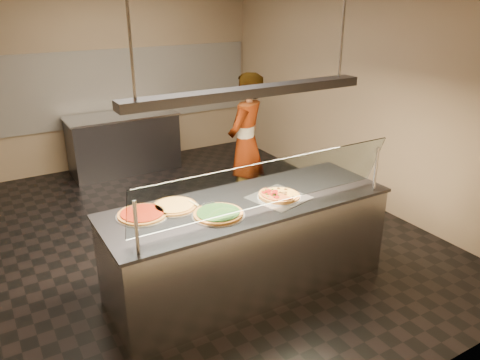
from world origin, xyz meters
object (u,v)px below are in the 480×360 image
prep_table (124,143)px  worker (246,144)px  half_pizza_pepperoni (271,196)px  pizza_spatula (200,204)px  perforated_tray (279,197)px  pizza_tomato (142,214)px  half_pizza_sausage (287,193)px  sneeze_guard (270,184)px  pizza_cheese (174,206)px  heat_lamp_housing (249,92)px  serving_counter (248,245)px  pizza_spinach (218,213)px

prep_table → worker: (0.93, -2.28, 0.45)m
half_pizza_pepperoni → pizza_spatula: (-0.64, 0.20, -0.01)m
perforated_tray → prep_table: (-0.30, 3.93, -0.47)m
pizza_tomato → pizza_spatula: bearing=-10.9°
half_pizza_sausage → perforated_tray: bearing=178.8°
half_pizza_pepperoni → pizza_spatula: size_ratio=1.86×
sneeze_guard → prep_table: sneeze_guard is taller
pizza_cheese → half_pizza_sausage: bearing=-16.7°
prep_table → heat_lamp_housing: (0.01, -3.85, 1.48)m
worker → pizza_tomato: bearing=2.9°
serving_counter → perforated_tray: bearing=-15.3°
pizza_spinach → pizza_cheese: pizza_spinach is taller
prep_table → pizza_tomato: bearing=-104.5°
perforated_tray → half_pizza_pepperoni: (-0.09, 0.00, 0.03)m
sneeze_guard → half_pizza_sausage: (0.38, 0.26, -0.27)m
prep_table → sneeze_guard: bearing=-89.8°
sneeze_guard → heat_lamp_housing: size_ratio=1.09×
pizza_tomato → worker: bearing=35.7°
pizza_spatula → prep_table: size_ratio=0.13×
half_pizza_sausage → pizza_spinach: bearing=-177.2°
half_pizza_pepperoni → pizza_spinach: half_pizza_pepperoni is taller
half_pizza_pepperoni → pizza_spinach: 0.58m
half_pizza_sausage → worker: worker is taller
pizza_spinach → worker: bearing=52.2°
sneeze_guard → pizza_tomato: bearing=149.6°
worker → prep_table: bearing=-100.6°
serving_counter → pizza_cheese: size_ratio=6.33×
pizza_cheese → heat_lamp_housing: (0.65, -0.23, 1.01)m
pizza_spatula → pizza_spinach: bearing=-75.9°
half_pizza_sausage → prep_table: size_ratio=0.25×
perforated_tray → sneeze_guard: bearing=-137.5°
sneeze_guard → heat_lamp_housing: heat_lamp_housing is taller
sneeze_guard → worker: worker is taller
worker → heat_lamp_housing: (-0.92, -1.57, 1.03)m
pizza_tomato → worker: size_ratio=0.25×
serving_counter → pizza_tomato: (-0.95, 0.22, 0.48)m
half_pizza_pepperoni → heat_lamp_housing: 1.01m
sneeze_guard → pizza_spinach: 0.52m
heat_lamp_housing → pizza_spinach: bearing=-162.9°
serving_counter → pizza_spatula: pizza_spatula is taller
serving_counter → prep_table: size_ratio=1.59×
serving_counter → half_pizza_sausage: size_ratio=6.41×
pizza_cheese → pizza_tomato: (-0.31, -0.01, 0.00)m
serving_counter → pizza_tomato: size_ratio=5.99×
heat_lamp_housing → half_pizza_pepperoni: bearing=-21.8°
prep_table → pizza_spatula: bearing=-96.5°
worker → half_pizza_sausage: bearing=39.0°
pizza_spinach → prep_table: pizza_spinach is taller
worker → sneeze_guard: bearing=31.4°
pizza_cheese → heat_lamp_housing: size_ratio=0.19×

